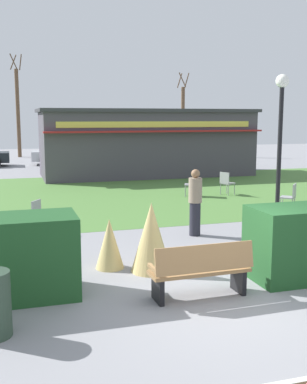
% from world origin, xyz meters
% --- Properties ---
extents(ground_plane, '(80.00, 80.00, 0.00)m').
position_xyz_m(ground_plane, '(0.00, 0.00, 0.00)').
color(ground_plane, gray).
extents(lawn_patch, '(36.00, 12.00, 0.01)m').
position_xyz_m(lawn_patch, '(0.00, 11.32, 0.00)').
color(lawn_patch, '#4C7A38').
rests_on(lawn_patch, ground_plane).
extents(park_bench, '(1.71, 0.56, 0.95)m').
position_xyz_m(park_bench, '(-0.40, 0.26, 0.48)').
color(park_bench, '#9E7547').
rests_on(park_bench, ground_plane).
extents(hedge_left, '(2.09, 1.10, 1.37)m').
position_xyz_m(hedge_left, '(-3.36, 1.19, 0.69)').
color(hedge_left, '#1E4C23').
rests_on(hedge_left, ground_plane).
extents(ornamental_grass_behind_left, '(0.57, 0.57, 1.00)m').
position_xyz_m(ornamental_grass_behind_left, '(-1.53, 2.26, 0.50)').
color(ornamental_grass_behind_left, tan).
rests_on(ornamental_grass_behind_left, ground_plane).
extents(ornamental_grass_behind_right, '(0.79, 0.79, 1.36)m').
position_xyz_m(ornamental_grass_behind_right, '(-0.79, 1.84, 0.68)').
color(ornamental_grass_behind_right, tan).
rests_on(ornamental_grass_behind_right, ground_plane).
extents(lamppost_mid, '(0.36, 0.36, 4.12)m').
position_xyz_m(lamppost_mid, '(3.76, 4.77, 2.60)').
color(lamppost_mid, black).
rests_on(lamppost_mid, ground_plane).
extents(food_kiosk, '(10.86, 4.57, 3.38)m').
position_xyz_m(food_kiosk, '(3.42, 16.92, 1.70)').
color(food_kiosk, '#47424C').
rests_on(food_kiosk, ground_plane).
extents(cafe_chair_west, '(0.62, 0.62, 0.89)m').
position_xyz_m(cafe_chair_west, '(5.15, 6.25, 0.53)').
color(cafe_chair_west, gray).
rests_on(cafe_chair_west, ground_plane).
extents(cafe_chair_east, '(0.60, 0.60, 0.89)m').
position_xyz_m(cafe_chair_east, '(-2.85, 5.55, 0.53)').
color(cafe_chair_east, gray).
rests_on(cafe_chair_east, ground_plane).
extents(cafe_chair_center, '(0.59, 0.59, 0.89)m').
position_xyz_m(cafe_chair_center, '(4.60, 9.80, 0.53)').
color(cafe_chair_center, gray).
rests_on(cafe_chair_center, ground_plane).
extents(cafe_chair_north, '(0.57, 0.57, 0.89)m').
position_xyz_m(cafe_chair_north, '(3.24, 9.88, 0.53)').
color(cafe_chair_north, gray).
rests_on(cafe_chair_north, ground_plane).
extents(person_strolling, '(0.34, 0.34, 1.69)m').
position_xyz_m(person_strolling, '(1.08, 4.25, 0.86)').
color(person_strolling, '#23232D').
rests_on(person_strolling, ground_plane).
extents(parked_car_center_slot, '(4.34, 2.33, 1.20)m').
position_xyz_m(parked_car_center_slot, '(0.03, 23.94, 0.64)').
color(parked_car_center_slot, '#B7BABF').
rests_on(parked_car_center_slot, ground_plane).
extents(parked_car_east_slot, '(4.26, 2.18, 1.20)m').
position_xyz_m(parked_car_east_slot, '(5.15, 23.94, 0.64)').
color(parked_car_east_slot, silver).
rests_on(parked_car_east_slot, ground_plane).
extents(tree_right_bg, '(0.91, 0.96, 6.33)m').
position_xyz_m(tree_right_bg, '(9.59, 28.15, 2.80)').
color(tree_right_bg, brown).
rests_on(tree_right_bg, ground_plane).
extents(tree_center_bg, '(0.91, 0.96, 7.55)m').
position_xyz_m(tree_center_bg, '(-2.64, 30.48, 3.41)').
color(tree_center_bg, brown).
rests_on(tree_center_bg, ground_plane).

